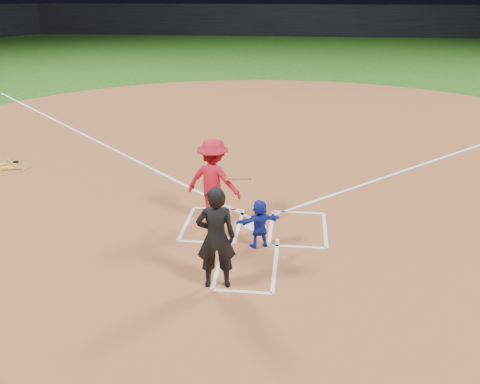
# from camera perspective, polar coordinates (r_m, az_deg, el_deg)

# --- Properties ---
(ground) EXTENTS (120.00, 120.00, 0.00)m
(ground) POSITION_cam_1_polar(r_m,az_deg,el_deg) (12.26, 1.60, -3.73)
(ground) COLOR #1D4D13
(ground) RESTS_ON ground
(home_plate_dirt) EXTENTS (28.00, 28.00, 0.01)m
(home_plate_dirt) POSITION_cam_1_polar(r_m,az_deg,el_deg) (17.87, 3.24, 4.42)
(home_plate_dirt) COLOR brown
(home_plate_dirt) RESTS_ON ground
(stadium_wall_far) EXTENTS (80.00, 1.20, 3.20)m
(stadium_wall_far) POSITION_cam_1_polar(r_m,az_deg,el_deg) (59.19, 5.76, 17.77)
(stadium_wall_far) COLOR black
(stadium_wall_far) RESTS_ON ground
(home_plate) EXTENTS (0.60, 0.60, 0.02)m
(home_plate) POSITION_cam_1_polar(r_m,az_deg,el_deg) (12.26, 1.60, -3.65)
(home_plate) COLOR white
(home_plate) RESTS_ON home_plate_dirt
(on_deck_circle) EXTENTS (1.70, 1.70, 0.01)m
(on_deck_circle) POSITION_cam_1_polar(r_m,az_deg,el_deg) (17.74, -23.97, 2.48)
(on_deck_circle) COLOR brown
(on_deck_circle) RESTS_ON home_plate_dirt
(on_deck_logo) EXTENTS (0.80, 0.80, 0.00)m
(on_deck_logo) POSITION_cam_1_polar(r_m,az_deg,el_deg) (17.74, -23.97, 2.50)
(on_deck_logo) COLOR gold
(on_deck_logo) RESTS_ON on_deck_circle
(on_deck_bat_a) EXTENTS (0.62, 0.65, 0.06)m
(on_deck_bat_a) POSITION_cam_1_polar(r_m,az_deg,el_deg) (17.86, -23.18, 2.85)
(on_deck_bat_a) COLOR #AA7A3E
(on_deck_bat_a) RESTS_ON on_deck_circle
(on_deck_bat_c) EXTENTS (0.83, 0.28, 0.06)m
(on_deck_bat_c) POSITION_cam_1_polar(r_m,az_deg,el_deg) (17.33, -23.60, 2.26)
(on_deck_bat_c) COLOR #AA733E
(on_deck_bat_c) RESTS_ON on_deck_circle
(bat_weight_donut) EXTENTS (0.19, 0.19, 0.05)m
(bat_weight_donut) POSITION_cam_1_polar(r_m,az_deg,el_deg) (17.96, -22.82, 2.98)
(bat_weight_donut) COLOR black
(bat_weight_donut) RESTS_ON on_deck_circle
(catcher) EXTENTS (1.01, 0.68, 1.05)m
(catcher) POSITION_cam_1_polar(r_m,az_deg,el_deg) (11.15, 2.10, -3.38)
(catcher) COLOR #1528AB
(catcher) RESTS_ON home_plate_dirt
(umpire) EXTENTS (0.77, 0.57, 1.94)m
(umpire) POSITION_cam_1_polar(r_m,az_deg,el_deg) (9.54, -2.59, -4.89)
(umpire) COLOR black
(umpire) RESTS_ON home_plate_dirt
(chalk_markings) EXTENTS (28.35, 17.32, 0.01)m
(chalk_markings) POSITION_cam_1_polar(r_m,az_deg,el_deg) (17.18, 3.10, 3.77)
(chalk_markings) COLOR white
(chalk_markings) RESTS_ON home_plate_dirt
(batter_at_plate) EXTENTS (1.58, 1.03, 1.99)m
(batter_at_plate) POSITION_cam_1_polar(r_m,az_deg,el_deg) (12.16, -2.86, 1.16)
(batter_at_plate) COLOR red
(batter_at_plate) RESTS_ON home_plate_dirt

